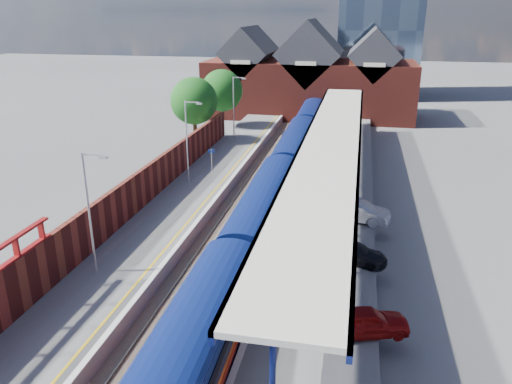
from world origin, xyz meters
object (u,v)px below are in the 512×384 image
at_px(lamp_post_b, 91,207).
at_px(train, 283,171).
at_px(lamp_post_c, 188,137).
at_px(lamp_post_d, 235,104).
at_px(parked_car_dark, 353,252).
at_px(platform_sign, 212,158).
at_px(parked_car_silver, 357,211).
at_px(parked_car_red, 367,321).
at_px(parked_car_blue, 339,200).

bearing_deg(lamp_post_b, train, 65.44).
xyz_separation_m(train, lamp_post_c, (-7.86, -1.19, 2.87)).
bearing_deg(lamp_post_d, parked_car_dark, -63.16).
relative_size(platform_sign, parked_car_silver, 0.55).
distance_m(lamp_post_b, lamp_post_d, 32.00).
relative_size(platform_sign, parked_car_red, 0.65).
relative_size(lamp_post_b, parked_car_silver, 1.53).
height_order(lamp_post_d, parked_car_dark, lamp_post_d).
distance_m(lamp_post_d, parked_car_silver, 26.00).
relative_size(train, lamp_post_c, 9.42).
distance_m(train, parked_car_dark, 14.35).
distance_m(parked_car_red, parked_car_silver, 13.19).
bearing_deg(parked_car_dark, parked_car_blue, 23.56).
xyz_separation_m(parked_car_silver, parked_car_blue, (-1.33, 2.31, -0.21)).
height_order(lamp_post_b, parked_car_blue, lamp_post_b).
height_order(lamp_post_d, parked_car_red, lamp_post_d).
relative_size(lamp_post_c, parked_car_red, 1.82).
xyz_separation_m(train, platform_sign, (-6.49, 0.81, 0.57)).
bearing_deg(parked_car_silver, lamp_post_d, 47.56).
height_order(parked_car_red, parked_car_silver, parked_car_silver).
height_order(platform_sign, parked_car_silver, platform_sign).
distance_m(platform_sign, parked_car_blue, 12.65).
bearing_deg(lamp_post_b, lamp_post_c, 90.00).
relative_size(train, parked_car_blue, 16.99).
height_order(parked_car_red, parked_car_dark, parked_car_red).
distance_m(lamp_post_c, parked_car_silver, 15.54).
bearing_deg(lamp_post_c, parked_car_silver, -21.50).
relative_size(train, lamp_post_d, 9.42).
bearing_deg(platform_sign, lamp_post_c, -124.26).
relative_size(lamp_post_d, parked_car_dark, 1.76).
relative_size(lamp_post_c, parked_car_blue, 1.80).
bearing_deg(parked_car_red, train, 1.41).
distance_m(lamp_post_c, parked_car_dark, 18.62).
height_order(train, parked_car_red, train).
bearing_deg(lamp_post_b, parked_car_dark, 16.86).
distance_m(train, parked_car_red, 21.12).
height_order(parked_car_silver, parked_car_blue, parked_car_silver).
height_order(lamp_post_d, parked_car_blue, lamp_post_d).
height_order(train, parked_car_dark, train).
bearing_deg(train, parked_car_red, -70.79).
xyz_separation_m(lamp_post_c, parked_car_dark, (14.04, -11.75, -3.41)).
height_order(train, parked_car_blue, train).
relative_size(parked_car_red, parked_car_blue, 0.99).
relative_size(lamp_post_c, lamp_post_d, 1.00).
relative_size(platform_sign, parked_car_dark, 0.63).
xyz_separation_m(lamp_post_b, lamp_post_c, (0.00, 16.00, 0.00)).
bearing_deg(parked_car_silver, platform_sign, 73.67).
bearing_deg(parked_car_dark, lamp_post_c, 65.39).
bearing_deg(train, lamp_post_b, -114.56).
distance_m(platform_sign, parked_car_red, 24.74).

